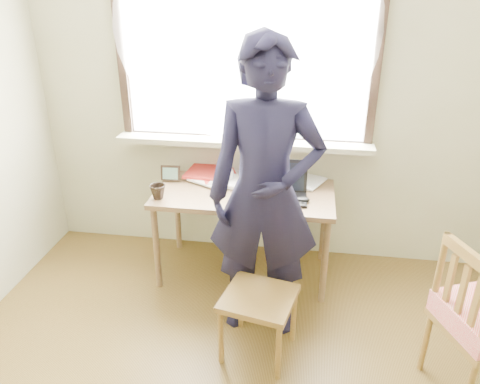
# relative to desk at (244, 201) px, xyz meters

# --- Properties ---
(room_shell) EXTENTS (3.52, 4.02, 2.61)m
(room_shell) POSITION_rel_desk_xyz_m (0.13, -1.43, 1.04)
(room_shell) COLOR #BCBA97
(room_shell) RESTS_ON ground
(desk) EXTENTS (1.24, 0.62, 0.66)m
(desk) POSITION_rel_desk_xyz_m (0.00, 0.00, 0.00)
(desk) COLOR brown
(desk) RESTS_ON ground
(laptop) EXTENTS (0.35, 0.29, 0.23)m
(laptop) POSITION_rel_desk_xyz_m (0.26, -0.03, 0.12)
(laptop) COLOR black
(laptop) RESTS_ON desk
(mug_white) EXTENTS (0.17, 0.17, 0.10)m
(mug_white) POSITION_rel_desk_xyz_m (-0.16, 0.15, 0.12)
(mug_white) COLOR white
(mug_white) RESTS_ON desk
(mug_dark) EXTENTS (0.11, 0.11, 0.10)m
(mug_dark) POSITION_rel_desk_xyz_m (-0.56, -0.19, 0.12)
(mug_dark) COLOR black
(mug_dark) RESTS_ON desk
(mouse) EXTENTS (0.09, 0.06, 0.04)m
(mouse) POSITION_rel_desk_xyz_m (0.41, -0.10, 0.09)
(mouse) COLOR black
(mouse) RESTS_ON desk
(desk_clutter) EXTENTS (0.91, 0.46, 0.04)m
(desk_clutter) POSITION_rel_desk_xyz_m (-0.26, 0.16, 0.09)
(desk_clutter) COLOR white
(desk_clutter) RESTS_ON desk
(book_a) EXTENTS (0.27, 0.30, 0.02)m
(book_a) POSITION_rel_desk_xyz_m (-0.36, 0.25, 0.08)
(book_a) COLOR white
(book_a) RESTS_ON desk
(book_b) EXTENTS (0.28, 0.31, 0.02)m
(book_b) POSITION_rel_desk_xyz_m (0.35, 0.25, 0.08)
(book_b) COLOR white
(book_b) RESTS_ON desk
(picture_frame) EXTENTS (0.14, 0.02, 0.11)m
(picture_frame) POSITION_rel_desk_xyz_m (-0.55, 0.10, 0.12)
(picture_frame) COLOR black
(picture_frame) RESTS_ON desk
(work_chair) EXTENTS (0.46, 0.45, 0.40)m
(work_chair) POSITION_rel_desk_xyz_m (0.20, -0.79, -0.26)
(work_chair) COLOR olive
(work_chair) RESTS_ON ground
(person) EXTENTS (0.67, 0.45, 1.79)m
(person) POSITION_rel_desk_xyz_m (0.19, -0.51, 0.30)
(person) COLOR black
(person) RESTS_ON ground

